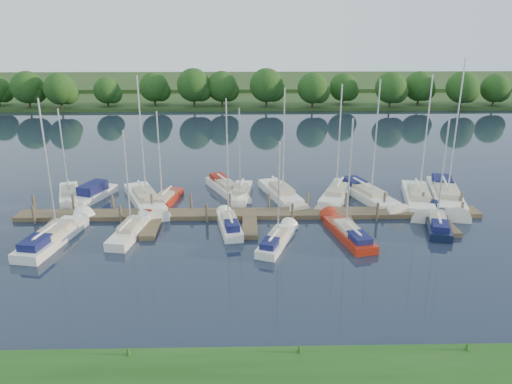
{
  "coord_description": "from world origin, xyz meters",
  "views": [
    {
      "loc": [
        -0.33,
        -32.27,
        16.17
      ],
      "look_at": [
        0.56,
        8.0,
        2.2
      ],
      "focal_mm": 35.0,
      "sensor_mm": 36.0,
      "label": 1
    }
  ],
  "objects_px": {
    "sailboat_n_0": "(69,196)",
    "motorboat": "(92,196)",
    "sailboat_s_2": "(229,226)",
    "dock": "(250,217)",
    "sailboat_n_5": "(240,195)"
  },
  "relations": [
    {
      "from": "dock",
      "to": "motorboat",
      "type": "relative_size",
      "value": 6.31
    },
    {
      "from": "dock",
      "to": "sailboat_s_2",
      "type": "bearing_deg",
      "value": -126.64
    },
    {
      "from": "motorboat",
      "to": "sailboat_n_5",
      "type": "bearing_deg",
      "value": -158.32
    },
    {
      "from": "sailboat_n_0",
      "to": "motorboat",
      "type": "height_order",
      "value": "sailboat_n_0"
    },
    {
      "from": "sailboat_n_0",
      "to": "sailboat_s_2",
      "type": "distance_m",
      "value": 17.41
    },
    {
      "from": "sailboat_n_5",
      "to": "sailboat_s_2",
      "type": "distance_m",
      "value": 7.74
    },
    {
      "from": "dock",
      "to": "sailboat_s_2",
      "type": "relative_size",
      "value": 4.87
    },
    {
      "from": "dock",
      "to": "motorboat",
      "type": "bearing_deg",
      "value": 160.72
    },
    {
      "from": "motorboat",
      "to": "sailboat_n_0",
      "type": "bearing_deg",
      "value": 10.1
    },
    {
      "from": "dock",
      "to": "sailboat_n_0",
      "type": "relative_size",
      "value": 4.48
    },
    {
      "from": "sailboat_n_0",
      "to": "sailboat_s_2",
      "type": "relative_size",
      "value": 1.09
    },
    {
      "from": "motorboat",
      "to": "sailboat_s_2",
      "type": "height_order",
      "value": "sailboat_s_2"
    },
    {
      "from": "sailboat_n_5",
      "to": "sailboat_s_2",
      "type": "bearing_deg",
      "value": 90.39
    },
    {
      "from": "motorboat",
      "to": "sailboat_s_2",
      "type": "distance_m",
      "value": 15.16
    },
    {
      "from": "sailboat_n_0",
      "to": "motorboat",
      "type": "distance_m",
      "value": 2.36
    }
  ]
}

